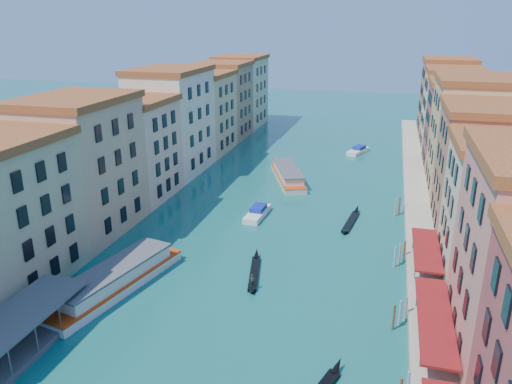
% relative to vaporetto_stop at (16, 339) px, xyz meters
% --- Properties ---
extents(left_bank_palazzos, '(12.80, 128.40, 21.00)m').
position_rel_vaporetto_stop_xyz_m(left_bank_palazzos, '(-10.00, 52.68, 8.27)').
color(left_bank_palazzos, tan).
rests_on(left_bank_palazzos, ground).
extents(right_bank_palazzos, '(12.80, 128.40, 21.00)m').
position_rel_vaporetto_stop_xyz_m(right_bank_palazzos, '(46.00, 53.00, 8.31)').
color(right_bank_palazzos, '#9A3C39').
rests_on(right_bank_palazzos, ground).
extents(quay, '(4.00, 140.00, 1.00)m').
position_rel_vaporetto_stop_xyz_m(quay, '(38.00, 53.00, -0.94)').
color(quay, '#A8A288').
rests_on(quay, ground).
extents(restaurant_awnings, '(3.20, 44.55, 3.12)m').
position_rel_vaporetto_stop_xyz_m(restaurant_awnings, '(38.19, 11.00, 1.55)').
color(restaurant_awnings, maroon).
rests_on(restaurant_awnings, ground).
extents(vaporetto_stop, '(5.40, 16.40, 3.65)m').
position_rel_vaporetto_stop_xyz_m(vaporetto_stop, '(0.00, 0.00, 0.00)').
color(vaporetto_stop, '#535356').
rests_on(vaporetto_stop, ground).
extents(mooring_poles_right, '(1.44, 54.24, 3.20)m').
position_rel_vaporetto_stop_xyz_m(mooring_poles_right, '(35.10, 16.80, -0.14)').
color(mooring_poles_right, '#582E1E').
rests_on(mooring_poles_right, ground).
extents(vaporetto_near, '(8.62, 20.26, 2.94)m').
position_rel_vaporetto_stop_xyz_m(vaporetto_near, '(3.03, 12.87, -0.12)').
color(vaporetto_near, silver).
rests_on(vaporetto_near, ground).
extents(vaporetto_far, '(10.35, 18.12, 2.66)m').
position_rel_vaporetto_stop_xyz_m(vaporetto_far, '(14.08, 58.87, -0.24)').
color(vaporetto_far, silver).
rests_on(vaporetto_far, ground).
extents(gondola_fore, '(3.03, 11.01, 2.21)m').
position_rel_vaporetto_stop_xyz_m(gondola_fore, '(17.79, 20.38, -1.07)').
color(gondola_fore, black).
rests_on(gondola_fore, ground).
extents(gondola_far, '(2.26, 11.46, 1.62)m').
position_rel_vaporetto_stop_xyz_m(gondola_far, '(27.93, 40.43, -1.11)').
color(gondola_far, black).
rests_on(gondola_far, ground).
extents(motorboat_mid, '(2.83, 7.81, 1.59)m').
position_rel_vaporetto_stop_xyz_m(motorboat_mid, '(13.18, 39.25, -0.82)').
color(motorboat_mid, white).
rests_on(motorboat_mid, ground).
extents(motorboat_far, '(5.05, 8.14, 1.61)m').
position_rel_vaporetto_stop_xyz_m(motorboat_far, '(25.91, 83.68, -0.81)').
color(motorboat_far, silver).
rests_on(motorboat_far, ground).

